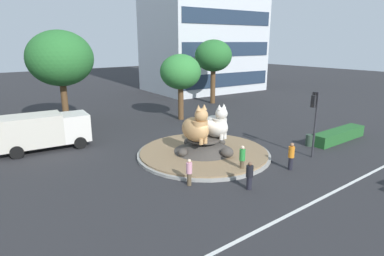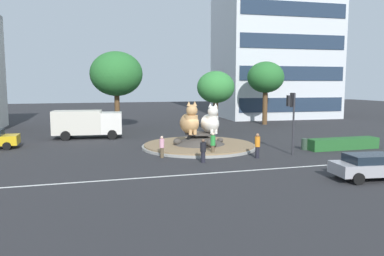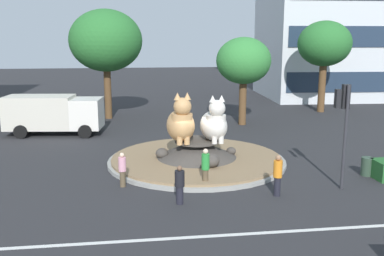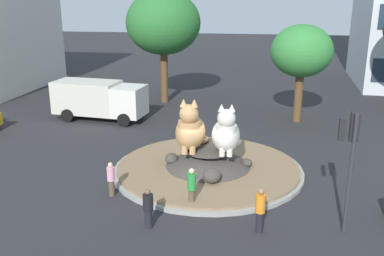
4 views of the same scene
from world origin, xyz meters
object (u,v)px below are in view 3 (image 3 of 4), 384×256
Objects in this scene: broadleaf_tree_behind_island at (106,41)px; third_tree_left at (325,44)px; second_tree_near_tower at (244,61)px; pedestrian_green_shirt at (205,167)px; cat_statue_calico at (181,123)px; cat_statue_white at (214,124)px; pedestrian_orange_shirt at (278,174)px; pedestrian_black_shirt at (180,184)px; delivery_box_truck at (53,113)px; pedestrian_pink_shirt at (122,169)px; traffic_light_mast at (344,113)px; litter_bin at (367,166)px.

broadleaf_tree_behind_island reaches higher than third_tree_left.
second_tree_near_tower is 15.30m from pedestrian_green_shirt.
cat_statue_white is at bearing 85.00° from cat_statue_calico.
cat_statue_white is at bearing -121.17° from pedestrian_orange_shirt.
pedestrian_black_shirt is (-2.43, -5.52, -1.31)m from cat_statue_white.
third_tree_left is at bearing -168.22° from pedestrian_orange_shirt.
pedestrian_orange_shirt is (-10.98, -20.27, -5.10)m from third_tree_left.
third_tree_left is at bearing 134.11° from cat_statue_white.
delivery_box_truck is at bearing 4.82° from pedestrian_black_shirt.
cat_statue_white is 1.63× the size of pedestrian_black_shirt.
broadleaf_tree_behind_island is 11.28m from second_tree_near_tower.
third_tree_left reaches higher than pedestrian_black_shirt.
broadleaf_tree_behind_island reaches higher than pedestrian_green_shirt.
pedestrian_pink_shirt is 0.88× the size of pedestrian_orange_shirt.
delivery_box_truck is (-7.25, 14.00, 0.69)m from pedestrian_black_shirt.
broadleaf_tree_behind_island is at bearing 158.51° from second_tree_near_tower.
third_tree_left reaches higher than cat_statue_calico.
third_tree_left is at bearing -18.75° from traffic_light_mast.
broadleaf_tree_behind_island is (-4.53, 14.23, 4.16)m from cat_statue_calico.
traffic_light_mast reaches higher than cat_statue_white.
second_tree_near_tower reaches higher than delivery_box_truck.
broadleaf_tree_behind_island reaches higher than pedestrian_pink_shirt.
delivery_box_truck is (-3.40, -5.81, -4.84)m from broadleaf_tree_behind_island.
delivery_box_truck is 7.43× the size of litter_bin.
pedestrian_orange_shirt is 5.64m from litter_bin.
pedestrian_pink_shirt is at bearing -60.56° from delivery_box_truck.
pedestrian_orange_shirt is at bearing -107.60° from pedestrian_black_shirt.
second_tree_near_tower reaches higher than cat_statue_calico.
traffic_light_mast reaches higher than litter_bin.
pedestrian_orange_shirt is (6.48, -2.04, 0.11)m from pedestrian_pink_shirt.
cat_statue_calico is 1.54× the size of pedestrian_orange_shirt.
litter_bin is at bearing 60.39° from cat_statue_white.
broadleaf_tree_behind_island is at bearing -165.40° from cat_statue_calico.
delivery_box_truck is (-22.40, -6.62, -4.53)m from third_tree_left.
litter_bin is at bearing -107.61° from third_tree_left.
delivery_box_truck reaches higher than pedestrian_green_shirt.
broadleaf_tree_behind_island reaches higher than delivery_box_truck.
broadleaf_tree_behind_island is (-11.06, 18.88, 2.98)m from traffic_light_mast.
traffic_light_mast is 19.58m from delivery_box_truck.
cat_statue_white is 0.32× the size of third_tree_left.
litter_bin is at bearing -164.14° from pedestrian_green_shirt.
cat_statue_calico is 1.72× the size of pedestrian_black_shirt.
cat_statue_calico reaches higher than pedestrian_pink_shirt.
third_tree_left is (7.94, 19.70, 2.66)m from traffic_light_mast.
pedestrian_pink_shirt is 11.70m from litter_bin.
third_tree_left is 4.56× the size of pedestrian_orange_shirt.
pedestrian_green_shirt reaches higher than pedestrian_black_shirt.
broadleaf_tree_behind_island reaches higher than litter_bin.
second_tree_near_tower reaches higher than traffic_light_mast.
cat_statue_calico is 6.40m from pedestrian_orange_shirt.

